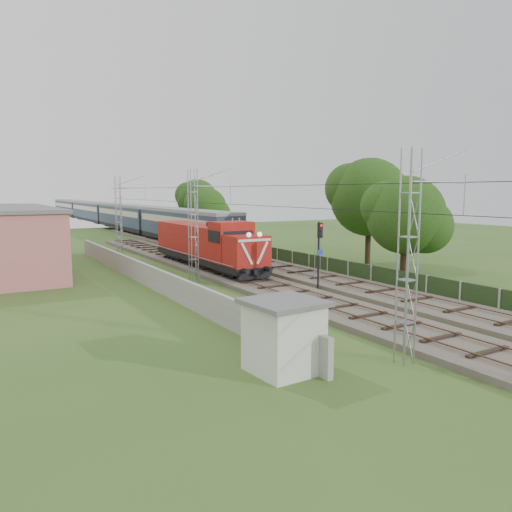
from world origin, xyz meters
TOP-DOWN VIEW (x-y plane):
  - ground at (0.00, 0.00)m, footprint 140.00×140.00m
  - track_main at (0.00, 7.00)m, footprint 4.20×70.00m
  - track_side at (5.00, 20.00)m, footprint 4.20×80.00m
  - catenary at (-2.95, 12.00)m, footprint 3.31×70.00m
  - boundary_wall at (-6.50, 12.00)m, footprint 0.25×40.00m
  - fence at (8.00, 3.00)m, footprint 0.12×32.00m
  - locomotive at (0.00, 16.33)m, footprint 2.83×16.13m
  - coach_rake at (5.00, 69.84)m, footprint 3.24×96.69m
  - signal_post at (2.68, 4.72)m, footprint 0.49×0.39m
  - relay_hut at (-7.40, -6.43)m, footprint 2.73×2.73m
  - tree_a at (10.04, 4.32)m, footprint 5.82×5.55m
  - tree_b at (14.05, 12.35)m, footprint 7.23×6.89m
  - tree_c at (9.49, 36.92)m, footprint 5.35×5.10m
  - tree_d at (12.89, 47.49)m, footprint 6.33×6.03m

SIDE VIEW (x-z plane):
  - ground at x=0.00m, z-range 0.00..0.00m
  - track_main at x=0.00m, z-range -0.04..0.41m
  - track_side at x=5.00m, z-range -0.04..0.41m
  - fence at x=8.00m, z-range 0.00..1.20m
  - boundary_wall at x=-6.50m, z-range 0.00..1.50m
  - relay_hut at x=-7.40m, z-range 0.01..2.64m
  - locomotive at x=0.00m, z-range 0.09..4.19m
  - coach_rake at x=5.00m, z-range 0.79..4.53m
  - signal_post at x=2.68m, z-range 0.84..5.34m
  - catenary at x=-2.95m, z-range 0.05..8.05m
  - tree_c at x=9.49m, z-range 0.86..7.80m
  - tree_a at x=10.04m, z-range 0.93..8.48m
  - tree_d at x=12.89m, z-range 1.02..9.22m
  - tree_b at x=14.05m, z-range 1.16..10.54m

